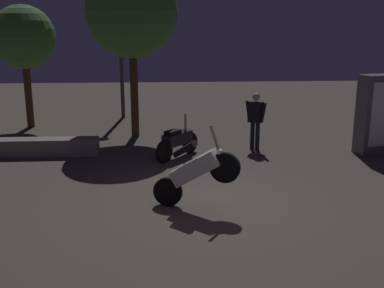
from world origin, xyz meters
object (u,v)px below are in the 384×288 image
object	(u,v)px
person_rider_beside	(256,116)
streetlamp_near	(120,35)
motorcycle_white_foreground	(195,171)
motorcycle_black_parked_left	(177,141)

from	to	relation	value
person_rider_beside	streetlamp_near	size ratio (longest dim) A/B	0.33
motorcycle_white_foreground	motorcycle_black_parked_left	xyz separation A→B (m)	(-0.21, 3.51, -0.31)
motorcycle_black_parked_left	person_rider_beside	world-z (taller)	person_rider_beside
motorcycle_black_parked_left	person_rider_beside	xyz separation A→B (m)	(2.17, 0.71, 0.49)
motorcycle_white_foreground	motorcycle_black_parked_left	size ratio (longest dim) A/B	1.21
motorcycle_white_foreground	person_rider_beside	size ratio (longest dim) A/B	1.04
person_rider_beside	streetlamp_near	xyz separation A→B (m)	(-4.01, 4.91, 2.09)
motorcycle_black_parked_left	streetlamp_near	size ratio (longest dim) A/B	0.29
person_rider_beside	streetlamp_near	world-z (taller)	streetlamp_near
streetlamp_near	person_rider_beside	bearing A→B (deg)	-50.78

